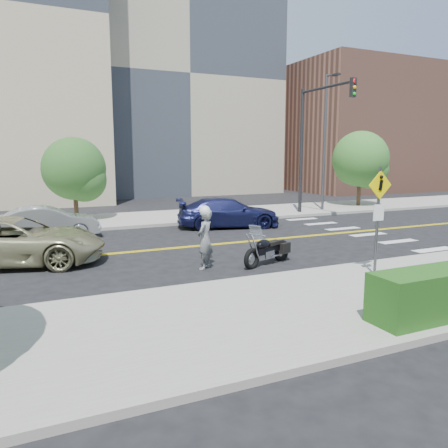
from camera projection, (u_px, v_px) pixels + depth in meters
ground_plane at (165, 249)px, 16.22m from camera, size 120.00×120.00×0.00m
sidewalk_near at (265, 313)px, 9.45m from camera, size 60.00×5.00×0.15m
sidewalk_far at (124, 220)px, 22.96m from camera, size 60.00×5.00×0.15m
building_mid at (165, 85)px, 41.31m from camera, size 18.00×14.00×20.00m
building_right at (356, 129)px, 43.84m from camera, size 14.00×12.00×12.00m
lamp_post at (325, 143)px, 26.29m from camera, size 0.16×0.16×8.00m
traffic_light at (311, 133)px, 24.12m from camera, size 0.28×4.50×7.00m
pedestrian_sign at (378, 210)px, 11.93m from camera, size 0.78×0.08×3.00m
motorcyclist at (205, 238)px, 13.25m from camera, size 0.79×0.78×1.96m
motorcycle at (268, 244)px, 13.90m from camera, size 2.27×1.47×1.33m
suv at (15, 241)px, 13.78m from camera, size 5.96×3.91×1.52m
parked_car_silver at (47, 222)px, 18.12m from camera, size 4.16×1.49×1.37m
parked_car_blue at (228, 213)px, 21.01m from camera, size 5.24×3.07×1.43m
tree_far_a at (74, 169)px, 22.23m from camera, size 3.19×3.19×4.36m
tree_far_b at (360, 159)px, 28.55m from camera, size 3.63×3.63×5.02m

